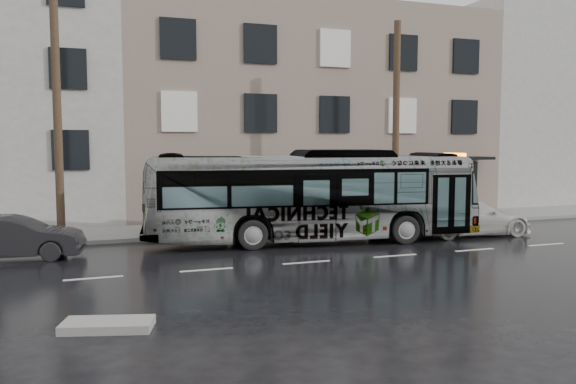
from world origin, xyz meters
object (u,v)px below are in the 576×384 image
Objects in this scene: white_sedan at (469,217)px; utility_pole_rear at (57,119)px; sign_post at (416,197)px; utility_pole_front at (396,124)px; dark_sedan at (14,238)px; bus at (311,196)px.

utility_pole_rear is at bearing 83.83° from white_sedan.
utility_pole_rear reaches higher than sign_post.
utility_pole_rear is 1.75× the size of white_sedan.
sign_post is (15.10, 0.00, -3.30)m from utility_pole_rear.
utility_pole_front is 2.09× the size of dark_sedan.
bus reaches higher than sign_post.
bus is (-6.05, -2.20, 0.42)m from sign_post.
utility_pole_front reaches higher than bus.
utility_pole_front is at bearing 0.00° from utility_pole_rear.
dark_sedan is (-17.07, 0.78, -0.04)m from white_sedan.
utility_pole_front is at bearing -58.80° from bus.
bus is at bearing -83.06° from dark_sedan.
dark_sedan is at bearing 97.28° from bus.
bus is at bearing -156.02° from utility_pole_front.
sign_post reaches higher than dark_sedan.
utility_pole_rear is 2.09× the size of dark_sedan.
utility_pole_rear is 16.50m from white_sedan.
utility_pole_front and utility_pole_rear have the same top height.
dark_sedan is at bearing -172.33° from sign_post.
utility_pole_front is 15.97m from dark_sedan.
white_sedan is at bearing -89.53° from bus.
dark_sedan is (-15.32, -2.21, -3.94)m from utility_pole_front.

